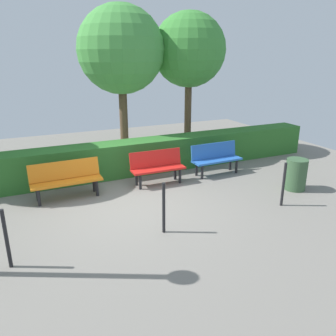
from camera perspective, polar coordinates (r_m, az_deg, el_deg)
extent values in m
plane|color=gray|center=(7.69, -6.30, -5.97)|extent=(16.00, 16.00, 0.00)
cube|color=blue|center=(9.43, 8.34, 1.33)|extent=(1.44, 0.45, 0.05)
cube|color=blue|center=(9.51, 7.78, 2.99)|extent=(1.44, 0.13, 0.42)
cylinder|color=black|center=(9.70, 11.56, 0.27)|extent=(0.07, 0.07, 0.39)
cylinder|color=black|center=(9.93, 10.53, 0.76)|extent=(0.07, 0.07, 0.39)
cylinder|color=black|center=(9.08, 5.83, -0.71)|extent=(0.07, 0.07, 0.39)
cylinder|color=black|center=(9.32, 4.87, -0.16)|extent=(0.07, 0.07, 0.39)
cube|color=red|center=(8.61, -1.66, -0.17)|extent=(1.40, 0.45, 0.05)
cube|color=red|center=(8.70, -2.14, 1.66)|extent=(1.40, 0.14, 0.42)
cylinder|color=black|center=(8.76, 2.04, -1.37)|extent=(0.07, 0.07, 0.39)
cylinder|color=black|center=(9.01, 1.23, -0.77)|extent=(0.07, 0.07, 0.39)
cylinder|color=black|center=(8.37, -4.74, -2.38)|extent=(0.07, 0.07, 0.39)
cylinder|color=black|center=(8.64, -5.39, -1.72)|extent=(0.07, 0.07, 0.39)
cube|color=orange|center=(8.09, -16.81, -2.26)|extent=(1.62, 0.46, 0.05)
cube|color=orange|center=(8.19, -17.19, -0.29)|extent=(1.61, 0.18, 0.42)
cylinder|color=black|center=(8.14, -11.96, -3.37)|extent=(0.07, 0.07, 0.39)
cylinder|color=black|center=(8.41, -12.48, -2.67)|extent=(0.07, 0.07, 0.39)
cylinder|color=black|center=(7.97, -21.10, -4.77)|extent=(0.07, 0.07, 0.39)
cylinder|color=black|center=(8.24, -21.31, -4.01)|extent=(0.07, 0.07, 0.39)
cube|color=#2D6B28|center=(9.54, -4.88, 1.97)|extent=(11.22, 0.74, 0.93)
cylinder|color=brown|center=(11.69, 3.40, 9.40)|extent=(0.23, 0.23, 2.64)
sphere|color=#3D8C38|center=(11.54, 3.60, 19.42)|extent=(2.39, 2.39, 2.39)
cylinder|color=brown|center=(11.02, -7.54, 8.47)|extent=(0.26, 0.26, 2.55)
sphere|color=#479942|center=(10.85, -8.03, 19.28)|extent=(2.65, 2.65, 2.65)
cylinder|color=black|center=(7.78, 19.03, -2.67)|extent=(0.06, 0.06, 1.00)
cylinder|color=black|center=(6.26, -0.73, -6.82)|extent=(0.06, 0.06, 1.00)
cylinder|color=black|center=(5.84, -25.76, -10.81)|extent=(0.06, 0.06, 1.00)
cylinder|color=#385938|center=(8.88, 20.92, -1.01)|extent=(0.51, 0.51, 0.78)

